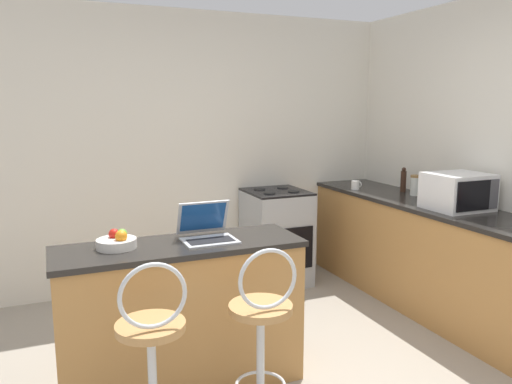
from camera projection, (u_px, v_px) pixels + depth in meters
wall_back at (186, 151)px, 4.76m from camera, size 12.00×0.06×2.60m
breakfast_bar at (182, 316)px, 3.05m from camera, size 1.48×0.50×0.92m
counter_right at (432, 257)px, 4.24m from camera, size 0.62×2.90×0.92m
bar_stool_near at (153, 365)px, 2.42m from camera, size 0.40×0.40×1.03m
bar_stool_far at (262, 343)px, 2.64m from camera, size 0.40×0.40×1.03m
laptop at (207, 230)px, 3.06m from camera, size 0.32×0.31×0.23m
microwave at (458, 191)px, 3.93m from camera, size 0.46×0.40×0.29m
stove_range at (276, 237)px, 4.89m from camera, size 0.56×0.61×0.92m
fruit_bowl at (117, 242)px, 2.88m from camera, size 0.23×0.23×0.11m
storage_jar at (416, 185)px, 4.55m from camera, size 0.10×0.10×0.19m
pepper_mill at (403, 180)px, 4.73m from camera, size 0.05×0.05×0.24m
mug_white at (356, 185)px, 4.88m from camera, size 0.10×0.08×0.09m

